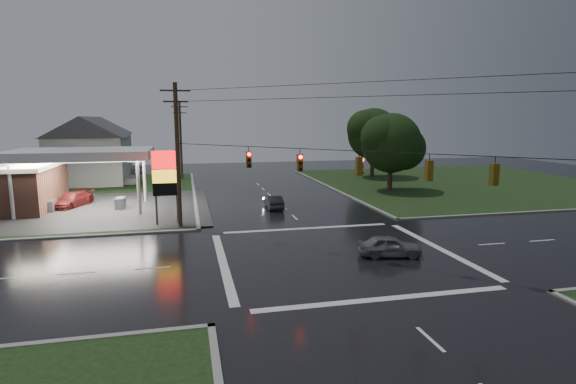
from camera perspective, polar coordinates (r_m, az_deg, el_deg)
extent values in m
plane|color=black|center=(28.24, 6.20, -7.96)|extent=(120.00, 120.00, 0.00)
cube|color=black|center=(54.86, -30.83, -0.72)|extent=(36.00, 36.00, 0.08)
cube|color=black|center=(62.74, 21.10, 1.09)|extent=(36.00, 36.00, 0.08)
cube|color=#2D2D2D|center=(45.61, -26.71, -2.13)|extent=(26.00, 18.00, 0.02)
cylinder|color=silver|center=(43.24, -31.73, 0.13)|extent=(0.30, 0.30, 5.00)
cylinder|color=silver|center=(41.08, -18.44, 0.64)|extent=(0.30, 0.30, 5.00)
cylinder|color=silver|center=(48.90, -29.51, 1.23)|extent=(0.30, 0.30, 5.00)
cylinder|color=silver|center=(47.00, -17.76, 1.72)|extent=(0.30, 0.30, 5.00)
cube|color=silver|center=(44.51, -24.69, 4.41)|extent=(12.00, 8.00, 0.80)
cube|color=white|center=(44.54, -24.65, 3.87)|extent=(11.40, 7.40, 0.04)
cube|color=#59595E|center=(45.78, -27.97, -1.60)|extent=(0.80, 1.60, 1.10)
cube|color=#59595E|center=(44.57, -20.51, -1.36)|extent=(0.80, 1.60, 1.10)
cylinder|color=#59595E|center=(36.43, -16.48, 0.48)|extent=(0.16, 0.16, 6.00)
cylinder|color=#59595E|center=(36.36, -13.96, 0.57)|extent=(0.16, 0.16, 6.00)
cube|color=red|center=(36.13, -15.37, 3.97)|extent=(2.00, 0.35, 1.40)
cube|color=gold|center=(36.27, -15.28, 1.93)|extent=(2.00, 0.35, 1.00)
cube|color=black|center=(36.40, -15.21, 0.37)|extent=(2.00, 0.35, 1.00)
cylinder|color=#382619|center=(35.08, -13.82, 4.38)|extent=(0.32, 0.32, 11.00)
cube|color=#382619|center=(35.02, -14.14, 12.39)|extent=(2.20, 0.12, 0.12)
cube|color=#382619|center=(34.98, -14.09, 11.08)|extent=(1.80, 0.12, 0.12)
cylinder|color=#382619|center=(63.53, -13.46, 6.28)|extent=(0.32, 0.32, 10.50)
cube|color=#382619|center=(63.48, -13.62, 10.47)|extent=(2.20, 0.12, 0.12)
cube|color=#382619|center=(63.46, -13.59, 9.75)|extent=(1.80, 0.12, 0.12)
cube|color=#59470C|center=(30.62, -5.01, 4.11)|extent=(0.34, 0.34, 1.10)
cylinder|color=#FF0C07|center=(30.39, -4.97, 4.79)|extent=(0.22, 0.08, 0.22)
cube|color=#59470C|center=(28.38, 1.51, 3.73)|extent=(0.34, 0.34, 1.10)
cylinder|color=#FF0C07|center=(28.15, 1.61, 4.46)|extent=(0.22, 0.08, 0.22)
cube|color=#59470C|center=(26.56, 9.02, 3.23)|extent=(0.34, 0.34, 1.10)
cylinder|color=#FF0C07|center=(26.60, 9.44, 4.05)|extent=(0.08, 0.22, 0.22)
cube|color=#59470C|center=(25.26, 17.46, 2.60)|extent=(0.34, 0.34, 1.10)
cylinder|color=#FF0C07|center=(25.40, 17.27, 3.51)|extent=(0.22, 0.08, 0.22)
cube|color=#59470C|center=(24.65, 24.71, 2.02)|extent=(0.34, 0.34, 1.10)
cylinder|color=#FF0C07|center=(24.77, 24.49, 2.95)|extent=(0.22, 0.08, 0.22)
cube|color=silver|center=(62.86, -23.95, 3.65)|extent=(9.00, 8.00, 6.00)
cube|color=gray|center=(62.34, -19.01, 1.49)|extent=(1.60, 4.80, 0.80)
cube|color=silver|center=(74.81, -22.98, 4.50)|extent=(9.00, 8.00, 6.00)
cube|color=gray|center=(74.30, -18.82, 2.69)|extent=(1.60, 4.80, 0.80)
cylinder|color=black|center=(53.02, 12.84, 2.78)|extent=(0.56, 0.56, 5.04)
sphere|color=black|center=(52.77, 12.96, 6.08)|extent=(6.80, 6.80, 6.80)
sphere|color=black|center=(53.83, 14.44, 5.41)|extent=(5.10, 5.10, 5.10)
sphere|color=black|center=(51.80, 11.82, 6.86)|extent=(4.76, 4.76, 4.76)
cylinder|color=black|center=(65.10, 10.68, 4.28)|extent=(0.56, 0.56, 5.60)
sphere|color=black|center=(64.89, 10.77, 7.27)|extent=(7.20, 7.20, 7.20)
sphere|color=black|center=(65.93, 12.09, 6.65)|extent=(5.40, 5.40, 5.40)
sphere|color=black|center=(63.94, 9.74, 7.99)|extent=(5.04, 5.04, 5.04)
imported|color=#212229|center=(42.10, -1.84, -1.26)|extent=(1.37, 3.84, 1.26)
imported|color=slate|center=(28.37, 12.81, -6.70)|extent=(4.05, 2.34, 1.30)
imported|color=#5D1715|center=(47.37, -25.74, -0.90)|extent=(3.76, 5.29, 1.42)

